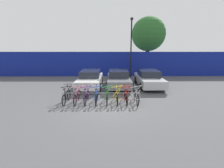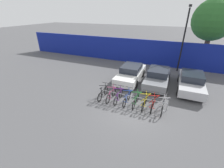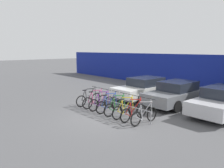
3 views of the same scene
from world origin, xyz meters
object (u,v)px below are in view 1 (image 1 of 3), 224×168
(car_white, at_px, (90,79))
(bicycle_blue, at_px, (97,97))
(bike_rack, at_px, (102,94))
(car_grey, at_px, (118,79))
(bicycle_pink, at_px, (77,97))
(bicycle_purple, at_px, (86,97))
(lamp_post, at_px, (131,46))
(bicycle_silver, at_px, (136,96))
(car_silver, at_px, (149,78))
(bicycle_black, at_px, (66,97))
(tree_behind_hoarding, at_px, (148,34))
(bicycle_green, at_px, (107,96))
(bicycle_yellow, at_px, (117,96))
(bicycle_red, at_px, (126,96))

(car_white, bearing_deg, bicycle_blue, -77.22)
(bike_rack, height_order, car_grey, car_grey)
(bicycle_pink, xyz_separation_m, car_grey, (2.68, 3.88, 0.31))
(bicycle_purple, distance_m, lamp_post, 9.31)
(bicycle_pink, bearing_deg, bike_rack, 5.15)
(bicycle_silver, distance_m, car_silver, 4.32)
(bicycle_black, bearing_deg, bicycle_blue, -0.71)
(bicycle_pink, bearing_deg, bicycle_purple, -0.65)
(bicycle_pink, relative_size, bicycle_purple, 1.00)
(bicycle_purple, bearing_deg, tree_behind_hoarding, 61.09)
(bicycle_black, xyz_separation_m, bicycle_green, (2.44, 0.00, 0.00))
(bicycle_yellow, xyz_separation_m, bicycle_silver, (1.15, 0.00, 0.00))
(bicycle_purple, distance_m, bicycle_yellow, 1.84)
(bicycle_purple, xyz_separation_m, car_white, (-0.25, 3.83, 0.31))
(tree_behind_hoarding, bearing_deg, car_grey, -120.26)
(bicycle_pink, relative_size, bicycle_green, 1.00)
(bicycle_pink, xyz_separation_m, bicycle_silver, (3.56, 0.00, 0.00))
(bicycle_pink, relative_size, bicycle_silver, 1.00)
(bicycle_pink, bearing_deg, car_silver, 36.30)
(bicycle_pink, bearing_deg, bicycle_blue, -0.65)
(bicycle_red, distance_m, car_white, 4.65)
(bicycle_red, bearing_deg, bike_rack, 173.83)
(bicycle_blue, height_order, tree_behind_hoarding, tree_behind_hoarding)
(bicycle_purple, bearing_deg, car_white, 94.43)
(car_white, bearing_deg, bicycle_black, -103.93)
(bike_rack, distance_m, bicycle_pink, 1.48)
(bike_rack, relative_size, tree_behind_hoarding, 0.68)
(bicycle_purple, relative_size, bicycle_green, 1.00)
(bicycle_purple, height_order, tree_behind_hoarding, tree_behind_hoarding)
(bicycle_red, height_order, lamp_post, lamp_post)
(bicycle_blue, distance_m, bicycle_yellow, 1.22)
(bicycle_green, bearing_deg, bicycle_pink, 177.19)
(bicycle_pink, distance_m, lamp_post, 9.54)
(bicycle_black, xyz_separation_m, bicycle_yellow, (3.03, 0.00, 0.00))
(bicycle_blue, xyz_separation_m, bicycle_yellow, (1.22, 0.00, 0.00))
(bike_rack, bearing_deg, car_white, 107.27)
(bicycle_black, bearing_deg, car_grey, 48.85)
(bike_rack, relative_size, bicycle_blue, 2.77)
(bicycle_purple, distance_m, car_grey, 4.43)
(bicycle_blue, height_order, lamp_post, lamp_post)
(bicycle_pink, distance_m, tree_behind_hoarding, 13.47)
(bicycle_pink, relative_size, lamp_post, 0.27)
(car_grey, bearing_deg, bicycle_yellow, -94.04)
(bike_rack, height_order, car_silver, car_silver)
(bicycle_purple, xyz_separation_m, bicycle_blue, (0.62, 0.00, 0.00))
(bicycle_green, distance_m, bicycle_yellow, 0.59)
(bicycle_yellow, distance_m, car_white, 4.37)
(car_silver, distance_m, tree_behind_hoarding, 8.13)
(bicycle_yellow, bearing_deg, bicycle_blue, 178.85)
(bicycle_black, height_order, tree_behind_hoarding, tree_behind_hoarding)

